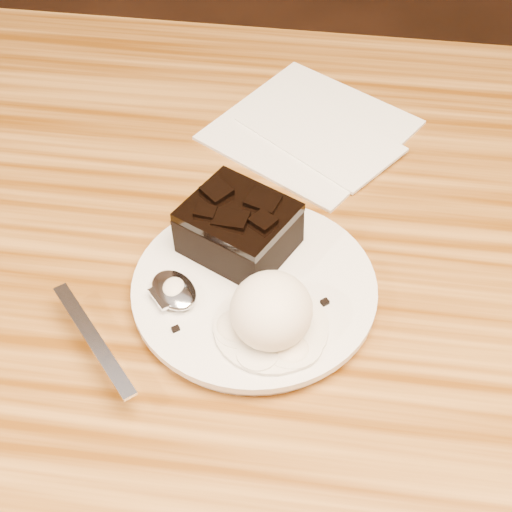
# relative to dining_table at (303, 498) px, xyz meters

# --- Properties ---
(dining_table) EXTENTS (1.20, 0.80, 0.75)m
(dining_table) POSITION_rel_dining_table_xyz_m (0.00, 0.00, 0.00)
(dining_table) COLOR #5E3109
(dining_table) RESTS_ON floor
(plate) EXTENTS (0.20, 0.20, 0.02)m
(plate) POSITION_rel_dining_table_xyz_m (-0.06, -0.01, 0.38)
(plate) COLOR silver
(plate) RESTS_ON dining_table
(brownie) EXTENTS (0.11, 0.10, 0.04)m
(brownie) POSITION_rel_dining_table_xyz_m (-0.08, 0.03, 0.41)
(brownie) COLOR black
(brownie) RESTS_ON plate
(ice_cream_scoop) EXTENTS (0.06, 0.07, 0.05)m
(ice_cream_scoop) POSITION_rel_dining_table_xyz_m (-0.04, -0.05, 0.41)
(ice_cream_scoop) COLOR white
(ice_cream_scoop) RESTS_ON plate
(melt_puddle) EXTENTS (0.09, 0.09, 0.00)m
(melt_puddle) POSITION_rel_dining_table_xyz_m (-0.04, -0.05, 0.39)
(melt_puddle) COLOR white
(melt_puddle) RESTS_ON plate
(spoon) EXTENTS (0.15, 0.16, 0.01)m
(spoon) POSITION_rel_dining_table_xyz_m (-0.12, -0.03, 0.40)
(spoon) COLOR silver
(spoon) RESTS_ON plate
(napkin) EXTENTS (0.23, 0.23, 0.01)m
(napkin) POSITION_rel_dining_table_xyz_m (-0.03, 0.21, 0.38)
(napkin) COLOR white
(napkin) RESTS_ON dining_table
(crumb_a) EXTENTS (0.01, 0.01, 0.00)m
(crumb_a) POSITION_rel_dining_table_xyz_m (0.00, -0.02, 0.39)
(crumb_a) COLOR black
(crumb_a) RESTS_ON plate
(crumb_b) EXTENTS (0.01, 0.01, 0.00)m
(crumb_b) POSITION_rel_dining_table_xyz_m (-0.06, -0.06, 0.39)
(crumb_b) COLOR black
(crumb_b) RESTS_ON plate
(crumb_c) EXTENTS (0.01, 0.01, 0.00)m
(crumb_c) POSITION_rel_dining_table_xyz_m (-0.11, -0.06, 0.39)
(crumb_c) COLOR black
(crumb_c) RESTS_ON plate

